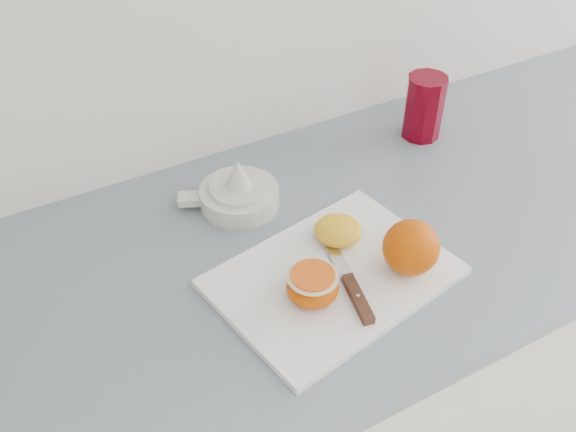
{
  "coord_description": "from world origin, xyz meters",
  "views": [
    {
      "loc": [
        -0.78,
        1.04,
        1.6
      ],
      "look_at": [
        -0.42,
        1.7,
        0.96
      ],
      "focal_mm": 40.0,
      "sensor_mm": 36.0,
      "label": 1
    }
  ],
  "objects_px": {
    "citrus_juicer": "(238,193)",
    "cutting_board": "(333,277)",
    "counter": "(364,367)",
    "half_orange": "(312,286)",
    "red_tumbler": "(424,109)"
  },
  "relations": [
    {
      "from": "citrus_juicer",
      "to": "cutting_board",
      "type": "bearing_deg",
      "value": -78.4
    },
    {
      "from": "counter",
      "to": "half_orange",
      "type": "height_order",
      "value": "half_orange"
    },
    {
      "from": "counter",
      "to": "cutting_board",
      "type": "distance_m",
      "value": 0.49
    },
    {
      "from": "cutting_board",
      "to": "half_orange",
      "type": "bearing_deg",
      "value": -154.0
    },
    {
      "from": "counter",
      "to": "citrus_juicer",
      "type": "height_order",
      "value": "citrus_juicer"
    },
    {
      "from": "cutting_board",
      "to": "red_tumbler",
      "type": "xyz_separation_m",
      "value": [
        0.37,
        0.26,
        0.05
      ]
    },
    {
      "from": "counter",
      "to": "half_orange",
      "type": "xyz_separation_m",
      "value": [
        -0.22,
        -0.12,
        0.48
      ]
    },
    {
      "from": "counter",
      "to": "red_tumbler",
      "type": "height_order",
      "value": "red_tumbler"
    },
    {
      "from": "cutting_board",
      "to": "half_orange",
      "type": "xyz_separation_m",
      "value": [
        -0.05,
        -0.03,
        0.03
      ]
    },
    {
      "from": "half_orange",
      "to": "red_tumbler",
      "type": "bearing_deg",
      "value": 34.13
    },
    {
      "from": "half_orange",
      "to": "red_tumbler",
      "type": "relative_size",
      "value": 0.6
    },
    {
      "from": "cutting_board",
      "to": "red_tumbler",
      "type": "distance_m",
      "value": 0.45
    },
    {
      "from": "counter",
      "to": "red_tumbler",
      "type": "relative_size",
      "value": 20.0
    },
    {
      "from": "half_orange",
      "to": "red_tumbler",
      "type": "height_order",
      "value": "red_tumbler"
    },
    {
      "from": "cutting_board",
      "to": "citrus_juicer",
      "type": "height_order",
      "value": "citrus_juicer"
    }
  ]
}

